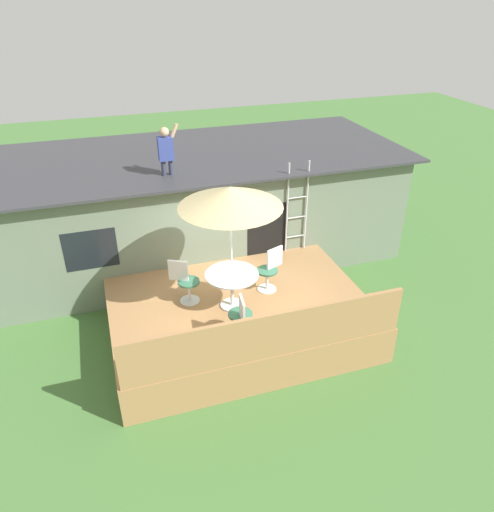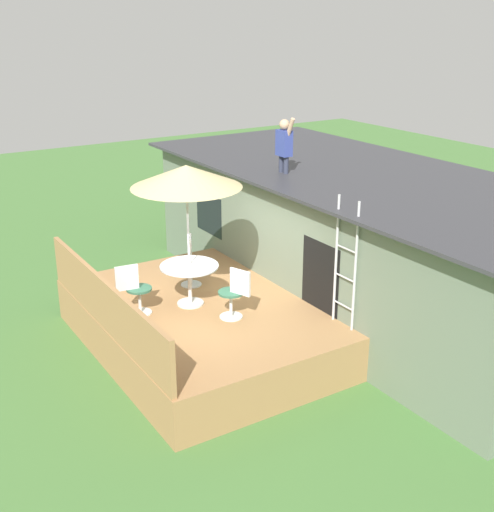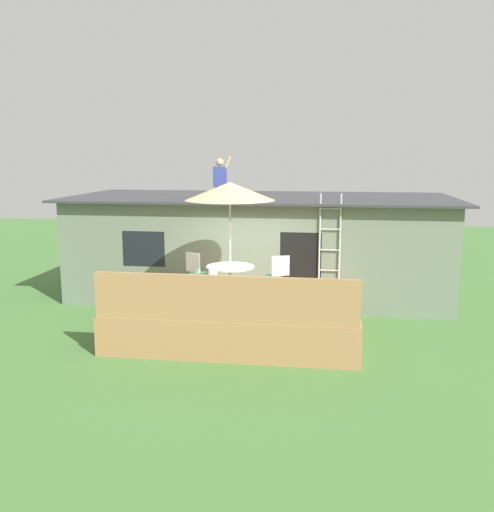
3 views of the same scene
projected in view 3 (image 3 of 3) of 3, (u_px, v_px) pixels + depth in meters
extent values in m
plane|color=#477538|center=(240.00, 332.00, 12.51)|extent=(40.00, 40.00, 0.00)
cube|color=slate|center=(260.00, 247.00, 15.77)|extent=(10.00, 4.00, 2.70)
cube|color=#38383D|center=(260.00, 197.00, 15.52)|extent=(10.50, 4.50, 0.06)
cube|color=black|center=(144.00, 249.00, 14.19)|extent=(1.10, 0.03, 0.90)
cube|color=black|center=(300.00, 273.00, 13.71)|extent=(1.00, 0.03, 2.00)
cube|color=#A87A4C|center=(240.00, 315.00, 12.44)|extent=(5.14, 3.84, 0.80)
cube|color=#A87A4C|center=(224.00, 299.00, 10.46)|extent=(5.04, 0.08, 0.90)
cylinder|color=silver|center=(230.00, 299.00, 12.17)|extent=(0.48, 0.48, 0.03)
cylinder|color=silver|center=(230.00, 283.00, 12.10)|extent=(0.07, 0.07, 0.71)
cylinder|color=silver|center=(230.00, 267.00, 12.04)|extent=(1.04, 1.04, 0.03)
cylinder|color=silver|center=(230.00, 245.00, 11.95)|extent=(0.04, 0.04, 2.40)
cone|color=beige|center=(230.00, 191.00, 11.75)|extent=(1.90, 1.90, 0.38)
cylinder|color=silver|center=(320.00, 239.00, 13.43)|extent=(0.04, 0.04, 2.20)
cylinder|color=silver|center=(340.00, 240.00, 13.36)|extent=(0.04, 0.04, 2.20)
cylinder|color=silver|center=(329.00, 270.00, 13.53)|extent=(0.48, 0.03, 0.03)
cylinder|color=silver|center=(329.00, 250.00, 13.44)|extent=(0.48, 0.03, 0.03)
cylinder|color=silver|center=(330.00, 229.00, 13.35)|extent=(0.48, 0.03, 0.03)
cylinder|color=silver|center=(331.00, 208.00, 13.26)|extent=(0.48, 0.03, 0.03)
cylinder|color=#33384C|center=(217.00, 193.00, 14.33)|extent=(0.10, 0.10, 0.34)
cylinder|color=#33384C|center=(223.00, 193.00, 14.31)|extent=(0.10, 0.10, 0.34)
cube|color=#384799|center=(220.00, 177.00, 14.25)|extent=(0.32, 0.20, 0.50)
sphere|color=tan|center=(220.00, 162.00, 14.18)|extent=(0.20, 0.20, 0.20)
cylinder|color=tan|center=(227.00, 165.00, 14.17)|extent=(0.26, 0.08, 0.44)
cylinder|color=silver|center=(200.00, 293.00, 12.69)|extent=(0.40, 0.40, 0.02)
cylinder|color=silver|center=(200.00, 284.00, 12.65)|extent=(0.06, 0.06, 0.44)
cylinder|color=#33664C|center=(200.00, 274.00, 12.61)|extent=(0.44, 0.44, 0.04)
cube|color=silver|center=(193.00, 262.00, 12.69)|extent=(0.37, 0.23, 0.44)
cylinder|color=silver|center=(271.00, 297.00, 12.37)|extent=(0.40, 0.40, 0.02)
cylinder|color=silver|center=(272.00, 287.00, 12.33)|extent=(0.06, 0.06, 0.44)
cylinder|color=#33664C|center=(272.00, 277.00, 12.29)|extent=(0.44, 0.44, 0.04)
cube|color=silver|center=(280.00, 266.00, 12.29)|extent=(0.39, 0.18, 0.44)
cylinder|color=silver|center=(217.00, 311.00, 11.29)|extent=(0.40, 0.40, 0.02)
cylinder|color=silver|center=(217.00, 300.00, 11.25)|extent=(0.06, 0.06, 0.44)
cylinder|color=#33664C|center=(216.00, 289.00, 11.21)|extent=(0.44, 0.44, 0.04)
cube|color=silver|center=(213.00, 279.00, 10.98)|extent=(0.09, 0.40, 0.44)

